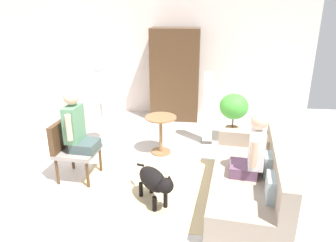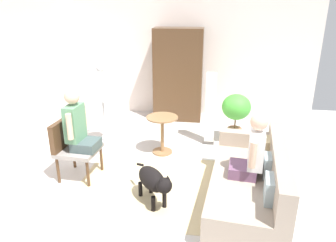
{
  "view_description": "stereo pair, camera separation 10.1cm",
  "coord_description": "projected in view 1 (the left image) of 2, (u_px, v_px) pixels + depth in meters",
  "views": [
    {
      "loc": [
        0.57,
        -3.93,
        2.51
      ],
      "look_at": [
        0.11,
        0.12,
        0.99
      ],
      "focal_mm": 34.03,
      "sensor_mm": 36.0,
      "label": 1
    },
    {
      "loc": [
        0.67,
        -3.92,
        2.51
      ],
      "look_at": [
        0.11,
        0.12,
        0.99
      ],
      "focal_mm": 34.03,
      "sensor_mm": 36.0,
      "label": 2
    }
  ],
  "objects": [
    {
      "name": "ground_plane",
      "position": [
        159.0,
        187.0,
        4.6
      ],
      "size": [
        8.03,
        8.03,
        0.0
      ],
      "primitive_type": "plane",
      "color": "beige"
    },
    {
      "name": "back_wall",
      "position": [
        179.0,
        58.0,
        7.31
      ],
      "size": [
        5.96,
        0.12,
        2.64
      ],
      "primitive_type": "cube",
      "color": "silver",
      "rests_on": "ground"
    },
    {
      "name": "area_rug",
      "position": [
        166.0,
        188.0,
        4.59
      ],
      "size": [
        2.56,
        1.89,
        0.01
      ],
      "primitive_type": "cube",
      "color": "#C6B284",
      "rests_on": "ground"
    },
    {
      "name": "couch",
      "position": [
        252.0,
        183.0,
        4.15
      ],
      "size": [
        1.12,
        2.08,
        0.84
      ],
      "color": "gray",
      "rests_on": "ground"
    },
    {
      "name": "armchair",
      "position": [
        70.0,
        145.0,
        4.71
      ],
      "size": [
        0.61,
        0.62,
        0.89
      ],
      "color": "#4C331E",
      "rests_on": "ground"
    },
    {
      "name": "person_on_couch",
      "position": [
        253.0,
        150.0,
        3.95
      ],
      "size": [
        0.44,
        0.51,
        0.84
      ],
      "color": "#63425C"
    },
    {
      "name": "person_on_armchair",
      "position": [
        77.0,
        126.0,
        4.57
      ],
      "size": [
        0.45,
        0.52,
        0.91
      ],
      "color": "#405151"
    },
    {
      "name": "round_end_table",
      "position": [
        161.0,
        130.0,
        5.52
      ],
      "size": [
        0.54,
        0.54,
        0.68
      ],
      "color": "olive",
      "rests_on": "ground"
    },
    {
      "name": "dog",
      "position": [
        154.0,
        181.0,
        4.12
      ],
      "size": [
        0.59,
        0.74,
        0.56
      ],
      "color": "black",
      "rests_on": "ground"
    },
    {
      "name": "bird_cage_stand",
      "position": [
        101.0,
        108.0,
        5.81
      ],
      "size": [
        0.37,
        0.37,
        1.5
      ],
      "color": "silver",
      "rests_on": "ground"
    },
    {
      "name": "potted_plant",
      "position": [
        234.0,
        110.0,
        5.92
      ],
      "size": [
        0.53,
        0.53,
        0.94
      ],
      "color": "#996047",
      "rests_on": "ground"
    },
    {
      "name": "column_lamp",
      "position": [
        208.0,
        109.0,
        5.86
      ],
      "size": [
        0.2,
        0.2,
        1.34
      ],
      "color": "#4C4742",
      "rests_on": "ground"
    },
    {
      "name": "armoire_cabinet",
      "position": [
        175.0,
        75.0,
        7.04
      ],
      "size": [
        1.06,
        0.56,
        2.01
      ],
      "primitive_type": "cube",
      "color": "#4C331E",
      "rests_on": "ground"
    }
  ]
}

